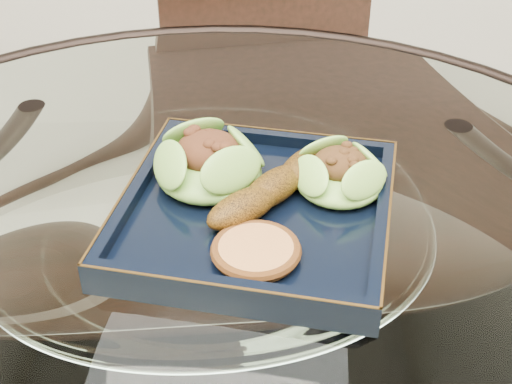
{
  "coord_description": "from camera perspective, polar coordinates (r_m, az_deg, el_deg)",
  "views": [
    {
      "loc": [
        0.1,
        -0.53,
        1.22
      ],
      "look_at": [
        0.04,
        0.05,
        0.8
      ],
      "focal_mm": 50.0,
      "sensor_mm": 36.0,
      "label": 1
    }
  ],
  "objects": [
    {
      "name": "lettuce_wrap_left",
      "position": [
        0.76,
        -3.78,
        2.1
      ],
      "size": [
        0.13,
        0.13,
        0.04
      ],
      "primitive_type": "ellipsoid",
      "rotation": [
        0.0,
        0.0,
        0.18
      ],
      "color": "#5A932A",
      "rests_on": "navy_plate"
    },
    {
      "name": "dining_table",
      "position": [
        0.82,
        -3.39,
        -13.55
      ],
      "size": [
        1.13,
        1.13,
        0.77
      ],
      "color": "white",
      "rests_on": "ground"
    },
    {
      "name": "crumb_patty",
      "position": [
        0.66,
        -0.01,
        -4.82
      ],
      "size": [
        0.1,
        0.1,
        0.01
      ],
      "primitive_type": "cylinder",
      "rotation": [
        0.0,
        0.0,
        -0.36
      ],
      "color": "#BF7B3F",
      "rests_on": "navy_plate"
    },
    {
      "name": "roasted_plantain",
      "position": [
        0.73,
        1.46,
        0.42
      ],
      "size": [
        0.13,
        0.16,
        0.03
      ],
      "primitive_type": "ellipsoid",
      "rotation": [
        0.0,
        0.0,
        0.94
      ],
      "color": "#5E3809",
      "rests_on": "navy_plate"
    },
    {
      "name": "dining_chair",
      "position": [
        1.3,
        1.69,
        2.06
      ],
      "size": [
        0.48,
        0.48,
        0.9
      ],
      "rotation": [
        0.0,
        0.0,
        0.28
      ],
      "color": "black",
      "rests_on": "ground"
    },
    {
      "name": "navy_plate",
      "position": [
        0.73,
        0.0,
        -1.9
      ],
      "size": [
        0.3,
        0.3,
        0.02
      ],
      "primitive_type": "cube",
      "rotation": [
        0.0,
        0.0,
        -0.11
      ],
      "color": "black",
      "rests_on": "dining_table"
    },
    {
      "name": "lettuce_wrap_right",
      "position": [
        0.75,
        6.72,
        1.26
      ],
      "size": [
        0.11,
        0.11,
        0.03
      ],
      "primitive_type": "ellipsoid",
      "rotation": [
        0.0,
        0.0,
        0.19
      ],
      "color": "#539E2D",
      "rests_on": "navy_plate"
    }
  ]
}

